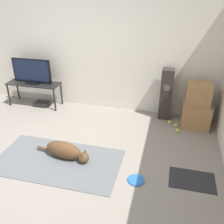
{
  "coord_description": "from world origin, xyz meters",
  "views": [
    {
      "loc": [
        1.63,
        -2.75,
        2.5
      ],
      "look_at": [
        0.69,
        1.02,
        0.45
      ],
      "focal_mm": 40.0,
      "sensor_mm": 36.0,
      "label": 1
    }
  ],
  "objects": [
    {
      "name": "cardboard_box_lower",
      "position": [
        2.17,
        1.7,
        0.23
      ],
      "size": [
        0.52,
        0.47,
        0.46
      ],
      "color": "#A87A4C",
      "rests_on": "ground_plane"
    },
    {
      "name": "game_console",
      "position": [
        -1.14,
        1.78,
        0.04
      ],
      "size": [
        0.31,
        0.23,
        0.09
      ],
      "color": "black",
      "rests_on": "ground_plane"
    },
    {
      "name": "tv",
      "position": [
        -1.27,
        1.79,
        0.79
      ],
      "size": [
        0.87,
        0.2,
        0.53
      ],
      "color": "black",
      "rests_on": "tv_stand"
    },
    {
      "name": "floor_speaker",
      "position": [
        1.57,
        1.89,
        0.52
      ],
      "size": [
        0.23,
        0.24,
        1.04
      ],
      "color": "#2D2823",
      "rests_on": "ground_plane"
    },
    {
      "name": "tennis_ball_near_speaker",
      "position": [
        1.86,
        1.37,
        0.03
      ],
      "size": [
        0.07,
        0.07,
        0.07
      ],
      "color": "#C6E033",
      "rests_on": "ground_plane"
    },
    {
      "name": "cardboard_box_upper",
      "position": [
        2.16,
        1.72,
        0.66
      ],
      "size": [
        0.44,
        0.39,
        0.39
      ],
      "color": "#A87A4C",
      "rests_on": "cardboard_box_lower"
    },
    {
      "name": "tv_stand",
      "position": [
        -1.27,
        1.79,
        0.46
      ],
      "size": [
        1.16,
        0.41,
        0.52
      ],
      "color": "black",
      "rests_on": "ground_plane"
    },
    {
      "name": "wall_back",
      "position": [
        0.0,
        2.1,
        1.27
      ],
      "size": [
        8.0,
        0.06,
        2.55
      ],
      "color": "silver",
      "rests_on": "ground_plane"
    },
    {
      "name": "tennis_ball_loose_on_carpet",
      "position": [
        1.83,
        1.57,
        0.03
      ],
      "size": [
        0.07,
        0.07,
        0.07
      ],
      "color": "#C6E033",
      "rests_on": "ground_plane"
    },
    {
      "name": "tennis_ball_by_boxes",
      "position": [
        1.7,
        1.65,
        0.03
      ],
      "size": [
        0.07,
        0.07,
        0.07
      ],
      "color": "#C6E033",
      "rests_on": "ground_plane"
    },
    {
      "name": "area_rug",
      "position": [
        0.06,
        0.04,
        0.01
      ],
      "size": [
        1.95,
        1.04,
        0.01
      ],
      "color": "slate",
      "rests_on": "ground_plane"
    },
    {
      "name": "door_mat",
      "position": [
        2.08,
        0.12,
        0.0
      ],
      "size": [
        0.64,
        0.44,
        0.01
      ],
      "color": "#28282D",
      "rests_on": "ground_plane"
    },
    {
      "name": "frisbee",
      "position": [
        1.31,
        -0.09,
        0.01
      ],
      "size": [
        0.24,
        0.24,
        0.03
      ],
      "color": "blue",
      "rests_on": "ground_plane"
    },
    {
      "name": "ground_plane",
      "position": [
        0.0,
        0.0,
        0.0
      ],
      "size": [
        12.0,
        12.0,
        0.0
      ],
      "primitive_type": "plane",
      "color": "gray"
    },
    {
      "name": "dog",
      "position": [
        0.16,
        0.15,
        0.14
      ],
      "size": [
        0.93,
        0.32,
        0.28
      ],
      "color": "brown",
      "rests_on": "area_rug"
    }
  ]
}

